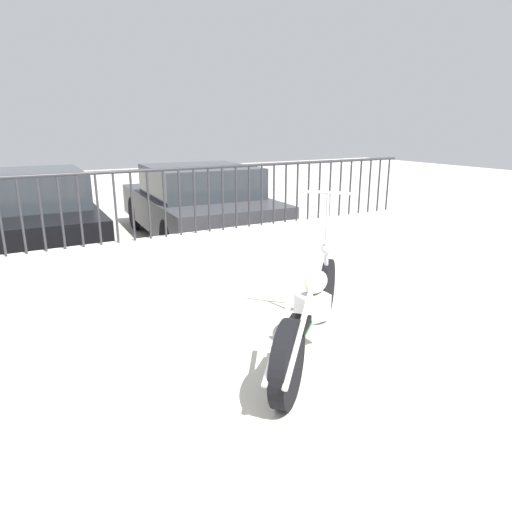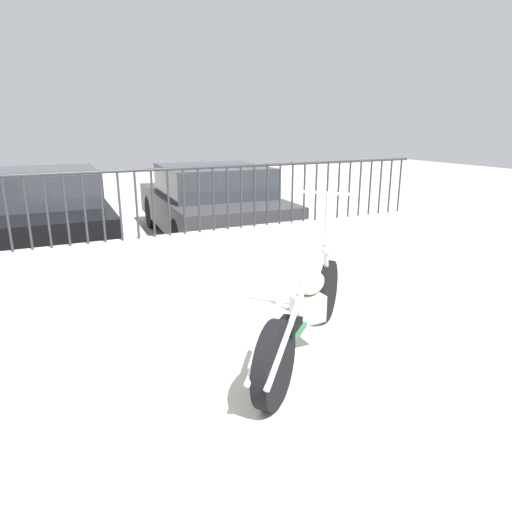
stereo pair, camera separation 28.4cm
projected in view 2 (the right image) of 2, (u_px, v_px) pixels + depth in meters
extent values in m
cube|color=beige|center=(47.00, 285.00, 4.72)|extent=(9.55, 0.18, 0.78)
cylinder|color=#2D2D33|center=(7.00, 214.00, 4.39)|extent=(0.02, 0.02, 0.76)
cylinder|color=#2D2D33|center=(27.00, 213.00, 4.46)|extent=(0.02, 0.02, 0.76)
cylinder|color=#2D2D33|center=(47.00, 211.00, 4.54)|extent=(0.02, 0.02, 0.76)
cylinder|color=#2D2D33|center=(66.00, 210.00, 4.61)|extent=(0.02, 0.02, 0.76)
cylinder|color=#2D2D33|center=(85.00, 208.00, 4.69)|extent=(0.02, 0.02, 0.76)
cylinder|color=#2D2D33|center=(102.00, 207.00, 4.76)|extent=(0.02, 0.02, 0.76)
cylinder|color=#2D2D33|center=(120.00, 206.00, 4.84)|extent=(0.02, 0.02, 0.76)
cylinder|color=#2D2D33|center=(137.00, 205.00, 4.91)|extent=(0.02, 0.02, 0.76)
cylinder|color=#2D2D33|center=(153.00, 203.00, 4.99)|extent=(0.02, 0.02, 0.76)
cylinder|color=#2D2D33|center=(169.00, 202.00, 5.06)|extent=(0.02, 0.02, 0.76)
cylinder|color=#2D2D33|center=(184.00, 201.00, 5.14)|extent=(0.02, 0.02, 0.76)
cylinder|color=#2D2D33|center=(199.00, 200.00, 5.21)|extent=(0.02, 0.02, 0.76)
cylinder|color=#2D2D33|center=(213.00, 199.00, 5.29)|extent=(0.02, 0.02, 0.76)
cylinder|color=#2D2D33|center=(227.00, 198.00, 5.36)|extent=(0.02, 0.02, 0.76)
cylinder|color=#2D2D33|center=(241.00, 197.00, 5.44)|extent=(0.02, 0.02, 0.76)
cylinder|color=#2D2D33|center=(254.00, 196.00, 5.51)|extent=(0.02, 0.02, 0.76)
cylinder|color=#2D2D33|center=(267.00, 195.00, 5.59)|extent=(0.02, 0.02, 0.76)
cylinder|color=#2D2D33|center=(280.00, 194.00, 5.66)|extent=(0.02, 0.02, 0.76)
cylinder|color=#2D2D33|center=(292.00, 193.00, 5.74)|extent=(0.02, 0.02, 0.76)
cylinder|color=#2D2D33|center=(304.00, 192.00, 5.81)|extent=(0.02, 0.02, 0.76)
cylinder|color=#2D2D33|center=(316.00, 191.00, 5.89)|extent=(0.02, 0.02, 0.76)
cylinder|color=#2D2D33|center=(327.00, 190.00, 5.96)|extent=(0.02, 0.02, 0.76)
cylinder|color=#2D2D33|center=(338.00, 190.00, 6.04)|extent=(0.02, 0.02, 0.76)
cylinder|color=#2D2D33|center=(349.00, 189.00, 6.11)|extent=(0.02, 0.02, 0.76)
cylinder|color=#2D2D33|center=(360.00, 188.00, 6.19)|extent=(0.02, 0.02, 0.76)
cylinder|color=#2D2D33|center=(370.00, 187.00, 6.26)|extent=(0.02, 0.02, 0.76)
cylinder|color=#2D2D33|center=(380.00, 186.00, 6.33)|extent=(0.02, 0.02, 0.76)
cylinder|color=#2D2D33|center=(390.00, 186.00, 6.41)|extent=(0.02, 0.02, 0.76)
cylinder|color=#2D2D33|center=(400.00, 185.00, 6.48)|extent=(0.02, 0.02, 0.76)
cylinder|color=#2D2D33|center=(32.00, 175.00, 4.40)|extent=(9.55, 0.04, 0.04)
cylinder|color=black|center=(328.00, 291.00, 4.76)|extent=(0.53, 0.48, 0.64)
cylinder|color=black|center=(274.00, 364.00, 3.30)|extent=(0.57, 0.52, 0.66)
cylinder|color=#1E5933|center=(306.00, 321.00, 4.03)|extent=(1.16, 1.05, 0.06)
cube|color=silver|center=(308.00, 308.00, 4.04)|extent=(0.28, 0.18, 0.24)
ellipsoid|color=beige|center=(312.00, 283.00, 4.10)|extent=(0.45, 0.43, 0.18)
cube|color=black|center=(288.00, 325.00, 3.51)|extent=(0.32, 0.31, 0.06)
cylinder|color=silver|center=(327.00, 270.00, 4.61)|extent=(0.19, 0.18, 0.51)
sphere|color=silver|center=(326.00, 250.00, 4.49)|extent=(0.11, 0.11, 0.11)
cylinder|color=silver|center=(327.00, 221.00, 4.38)|extent=(0.03, 0.03, 0.54)
cylinder|color=silver|center=(328.00, 193.00, 4.31)|extent=(0.37, 0.41, 0.03)
cylinder|color=silver|center=(286.00, 336.00, 3.26)|extent=(0.64, 0.58, 0.46)
cylinder|color=silver|center=(268.00, 332.00, 3.31)|extent=(0.64, 0.58, 0.46)
cylinder|color=black|center=(95.00, 215.00, 8.74)|extent=(0.13, 0.64, 0.64)
cylinder|color=black|center=(112.00, 246.00, 6.52)|extent=(0.13, 0.64, 0.64)
cube|color=black|center=(43.00, 219.00, 7.22)|extent=(2.04, 4.14, 0.61)
cube|color=#2D3338|center=(38.00, 186.00, 6.89)|extent=(1.77, 2.02, 0.48)
cylinder|color=black|center=(150.00, 212.00, 9.06)|extent=(0.15, 0.65, 0.64)
cylinder|color=black|center=(234.00, 206.00, 9.71)|extent=(0.15, 0.65, 0.64)
cylinder|color=black|center=(178.00, 239.00, 6.91)|extent=(0.15, 0.65, 0.64)
cylinder|color=black|center=(283.00, 229.00, 7.55)|extent=(0.15, 0.65, 0.64)
cube|color=#38383D|center=(211.00, 209.00, 8.25)|extent=(2.12, 4.02, 0.56)
cube|color=#2D3338|center=(213.00, 180.00, 7.93)|extent=(1.80, 1.98, 0.51)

